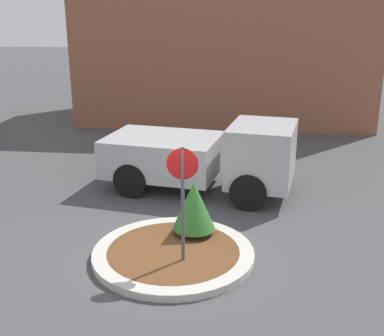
{
  "coord_description": "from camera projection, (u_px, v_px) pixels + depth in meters",
  "views": [
    {
      "loc": [
        1.4,
        -9.03,
        4.98
      ],
      "look_at": [
        0.19,
        1.87,
        1.39
      ],
      "focal_mm": 45.0,
      "sensor_mm": 36.0,
      "label": 1
    }
  ],
  "objects": [
    {
      "name": "ground_plane",
      "position": [
        173.0,
        257.0,
        10.23
      ],
      "size": [
        120.0,
        120.0,
        0.0
      ],
      "primitive_type": "plane",
      "color": "#474749"
    },
    {
      "name": "traffic_island",
      "position": [
        173.0,
        254.0,
        10.2
      ],
      "size": [
        3.43,
        3.43,
        0.16
      ],
      "color": "#BCB7AD",
      "rests_on": "ground_plane"
    },
    {
      "name": "stop_sign",
      "position": [
        183.0,
        188.0,
        9.31
      ],
      "size": [
        0.62,
        0.07,
        2.53
      ],
      "color": "#4C4C51",
      "rests_on": "ground_plane"
    },
    {
      "name": "island_shrub",
      "position": [
        194.0,
        205.0,
        10.75
      ],
      "size": [
        0.96,
        0.96,
        1.24
      ],
      "color": "brown",
      "rests_on": "traffic_island"
    },
    {
      "name": "utility_truck",
      "position": [
        204.0,
        155.0,
        13.72
      ],
      "size": [
        5.65,
        3.17,
        2.06
      ],
      "rotation": [
        0.0,
        0.0,
        -0.17
      ],
      "color": "#B2B2B7",
      "rests_on": "ground_plane"
    },
    {
      "name": "storefront_building",
      "position": [
        225.0,
        44.0,
        22.61
      ],
      "size": [
        13.12,
        6.07,
        6.98
      ],
      "color": "#93563D",
      "rests_on": "ground_plane"
    }
  ]
}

